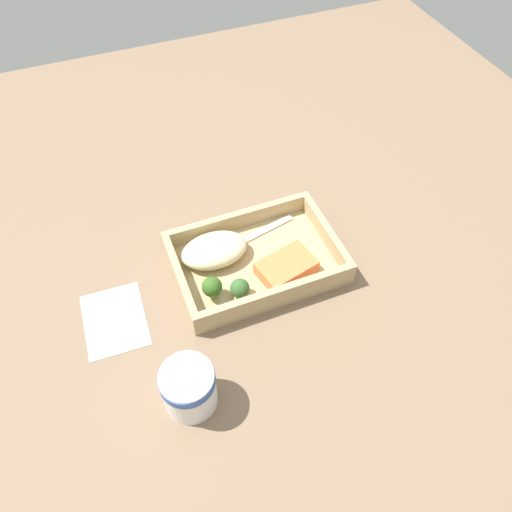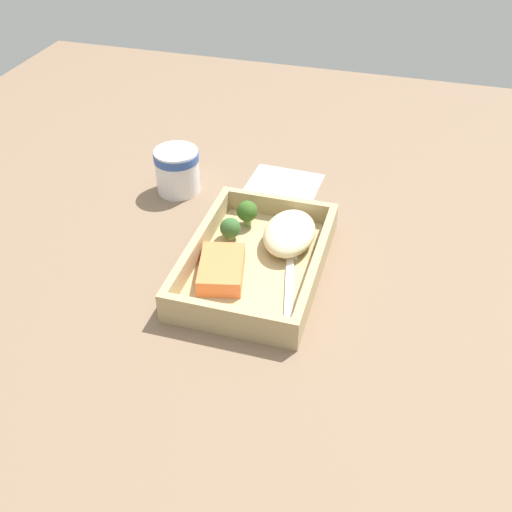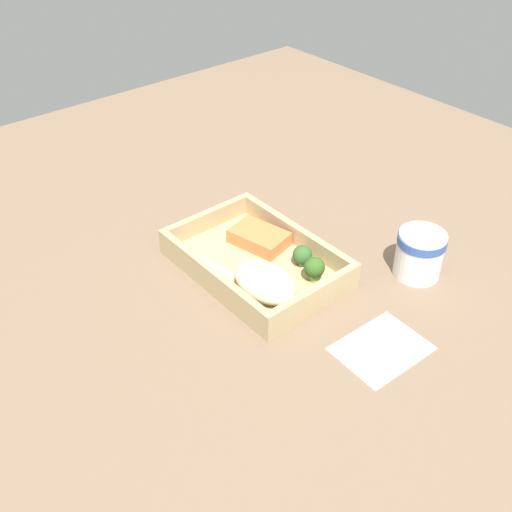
% 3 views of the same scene
% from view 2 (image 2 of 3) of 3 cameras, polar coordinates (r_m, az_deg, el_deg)
% --- Properties ---
extents(ground_plane, '(1.60, 1.60, 0.02)m').
position_cam_2_polar(ground_plane, '(0.88, 0.00, -1.88)').
color(ground_plane, '#7A614B').
extents(takeout_tray, '(0.28, 0.19, 0.01)m').
position_cam_2_polar(takeout_tray, '(0.87, 0.00, -1.08)').
color(takeout_tray, tan).
rests_on(takeout_tray, ground_plane).
extents(tray_rim, '(0.28, 0.19, 0.03)m').
position_cam_2_polar(tray_rim, '(0.86, 0.00, 0.09)').
color(tray_rim, tan).
rests_on(tray_rim, takeout_tray).
extents(salmon_fillet, '(0.10, 0.08, 0.02)m').
position_cam_2_polar(salmon_fillet, '(0.84, -3.30, -1.25)').
color(salmon_fillet, '#F67740').
rests_on(salmon_fillet, takeout_tray).
extents(mashed_potatoes, '(0.11, 0.08, 0.04)m').
position_cam_2_polar(mashed_potatoes, '(0.90, 3.21, 2.20)').
color(mashed_potatoes, beige).
rests_on(mashed_potatoes, takeout_tray).
extents(broccoli_floret_1, '(0.03, 0.03, 0.04)m').
position_cam_2_polar(broccoli_floret_1, '(0.91, -2.47, 2.65)').
color(broccoli_floret_1, '#88A965').
rests_on(broccoli_floret_1, takeout_tray).
extents(broccoli_floret_2, '(0.03, 0.03, 0.04)m').
position_cam_2_polar(broccoli_floret_2, '(0.93, -0.85, 4.24)').
color(broccoli_floret_2, '#759850').
rests_on(broccoli_floret_2, takeout_tray).
extents(fork, '(0.16, 0.05, 0.00)m').
position_cam_2_polar(fork, '(0.85, 3.23, -1.66)').
color(fork, white).
rests_on(fork, takeout_tray).
extents(paper_cup, '(0.08, 0.08, 0.08)m').
position_cam_2_polar(paper_cup, '(1.04, -7.52, 8.25)').
color(paper_cup, white).
rests_on(paper_cup, ground_plane).
extents(receipt_slip, '(0.10, 0.13, 0.00)m').
position_cam_2_polar(receipt_slip, '(1.07, 2.74, 7.04)').
color(receipt_slip, white).
rests_on(receipt_slip, ground_plane).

